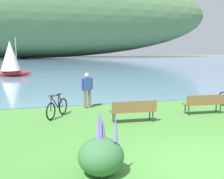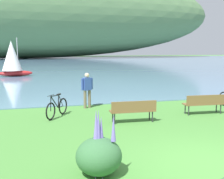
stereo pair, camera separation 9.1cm
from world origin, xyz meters
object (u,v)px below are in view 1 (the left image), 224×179
(park_bench_further_along, at_px, (204,102))
(person_at_shoreline, at_px, (87,88))
(bicycle_leaning_near_bench, at_px, (57,108))
(sailboat_mid_bay, at_px, (11,58))
(park_bench_near_camera, at_px, (134,109))

(park_bench_further_along, relative_size, person_at_shoreline, 1.07)
(bicycle_leaning_near_bench, relative_size, sailboat_mid_bay, 0.39)
(park_bench_further_along, bearing_deg, sailboat_mid_bay, 116.27)
(park_bench_further_along, height_order, person_at_shoreline, person_at_shoreline)
(park_bench_near_camera, distance_m, park_bench_further_along, 3.51)
(park_bench_near_camera, distance_m, person_at_shoreline, 3.39)
(park_bench_near_camera, bearing_deg, bicycle_leaning_near_bench, 149.55)
(person_at_shoreline, relative_size, sailboat_mid_bay, 0.44)
(bicycle_leaning_near_bench, xyz_separation_m, sailboat_mid_bay, (-3.29, 18.28, 1.49))
(park_bench_further_along, distance_m, sailboat_mid_bay, 21.71)
(park_bench_further_along, xyz_separation_m, person_at_shoreline, (-4.75, 2.59, 0.46))
(bicycle_leaning_near_bench, relative_size, person_at_shoreline, 0.89)
(person_at_shoreline, bearing_deg, sailboat_mid_bay, 106.02)
(park_bench_further_along, xyz_separation_m, bicycle_leaning_near_bench, (-6.29, 1.15, -0.12))
(park_bench_near_camera, relative_size, bicycle_leaning_near_bench, 1.19)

